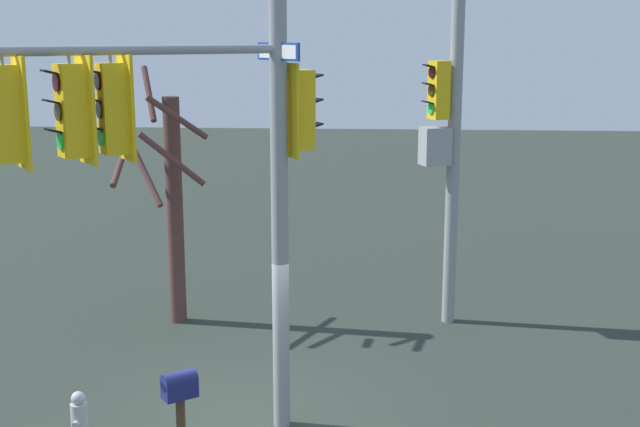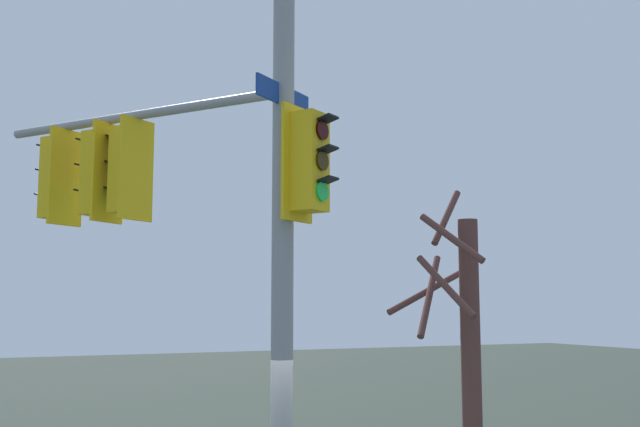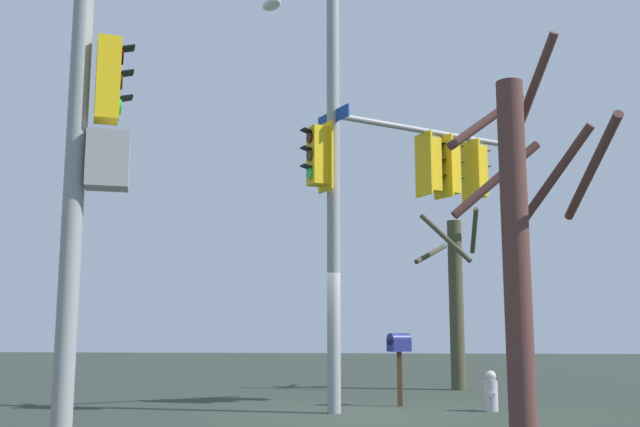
# 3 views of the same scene
# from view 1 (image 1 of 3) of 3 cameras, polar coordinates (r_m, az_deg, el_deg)

# --- Properties ---
(ground_plane) EXTENTS (80.00, 80.00, 0.00)m
(ground_plane) POSITION_cam_1_polar(r_m,az_deg,el_deg) (12.84, -4.88, -14.09)
(ground_plane) COLOR #2C352D
(main_signal_pole_assembly) EXTENTS (3.15, 5.48, 9.09)m
(main_signal_pole_assembly) POSITION_cam_1_polar(r_m,az_deg,el_deg) (10.81, -7.65, 8.11)
(main_signal_pole_assembly) COLOR gray
(main_signal_pole_assembly) RESTS_ON ground
(secondary_pole_assembly) EXTENTS (0.58, 0.82, 8.13)m
(secondary_pole_assembly) POSITION_cam_1_polar(r_m,az_deg,el_deg) (16.20, 8.82, 6.31)
(secondary_pole_assembly) COLOR gray
(secondary_pole_assembly) RESTS_ON ground
(fire_hydrant) EXTENTS (0.38, 0.24, 0.73)m
(fire_hydrant) POSITION_cam_1_polar(r_m,az_deg,el_deg) (12.63, -16.23, -13.29)
(fire_hydrant) COLOR #B2B2B7
(fire_hydrant) RESTS_ON ground
(mailbox) EXTENTS (0.46, 0.50, 1.41)m
(mailbox) POSITION_cam_1_polar(r_m,az_deg,el_deg) (11.18, -9.62, -12.10)
(mailbox) COLOR #4C3823
(mailbox) RESTS_ON ground
(bare_tree_across_street) EXTENTS (1.97, 1.89, 5.11)m
(bare_tree_across_street) POSITION_cam_1_polar(r_m,az_deg,el_deg) (16.48, -10.27, 0.93)
(bare_tree_across_street) COLOR brown
(bare_tree_across_street) RESTS_ON ground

